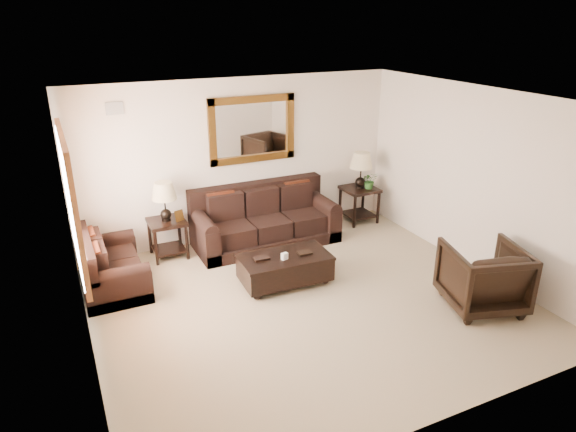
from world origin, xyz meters
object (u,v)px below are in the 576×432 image
coffee_table (285,266)px  sofa (264,223)px  loveseat (109,268)px  end_table_left (165,209)px  armchair (484,274)px  end_table_right (360,177)px

coffee_table → sofa: bearing=80.8°
sofa → loveseat: sofa is taller
loveseat → end_table_left: size_ratio=1.16×
armchair → end_table_left: bearing=-27.7°
loveseat → coffee_table: loveseat is taller
loveseat → coffee_table: size_ratio=1.10×
loveseat → end_table_right: bearing=-82.2°
coffee_table → armchair: (2.07, -1.67, 0.21)m
sofa → armchair: bearing=-60.4°
loveseat → sofa: bearing=-79.1°
armchair → loveseat: bearing=-14.6°
sofa → end_table_left: size_ratio=1.91×
sofa → end_table_left: end_table_left is taller
coffee_table → armchair: bearing=-36.6°
loveseat → end_table_left: bearing=-57.1°
end_table_left → end_table_right: (3.56, -0.02, 0.05)m
sofa → end_table_right: (1.97, 0.13, 0.51)m
end_table_left → armchair: end_table_left is taller
sofa → loveseat: 2.63m
loveseat → end_table_right: 4.63m
sofa → coffee_table: sofa is taller
end_table_right → sofa: bearing=-176.3°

